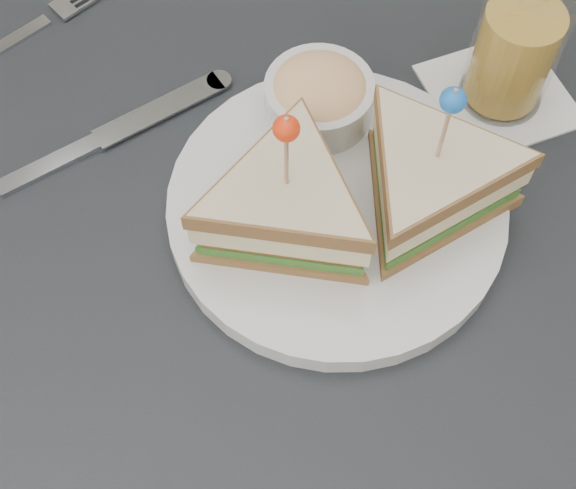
{
  "coord_description": "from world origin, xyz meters",
  "views": [
    {
      "loc": [
        0.08,
        -0.27,
        1.32
      ],
      "look_at": [
        0.01,
        0.01,
        0.8
      ],
      "focal_mm": 50.0,
      "sensor_mm": 36.0,
      "label": 1
    }
  ],
  "objects": [
    {
      "name": "plate_meal",
      "position": [
        0.04,
        0.07,
        0.79
      ],
      "size": [
        0.36,
        0.36,
        0.16
      ],
      "rotation": [
        0.0,
        0.0,
        -0.42
      ],
      "color": "silver",
      "rests_on": "table"
    },
    {
      "name": "ground_plane",
      "position": [
        0.0,
        0.0,
        0.0
      ],
      "size": [
        3.5,
        3.5,
        0.0
      ],
      "primitive_type": "plane",
      "color": "#3F3833"
    },
    {
      "name": "drink_set",
      "position": [
        0.15,
        0.23,
        0.82
      ],
      "size": [
        0.16,
        0.16,
        0.15
      ],
      "rotation": [
        0.0,
        0.0,
        0.63
      ],
      "color": "silver",
      "rests_on": "table"
    },
    {
      "name": "table",
      "position": [
        0.0,
        0.0,
        0.67
      ],
      "size": [
        0.8,
        0.8,
        0.75
      ],
      "color": "black",
      "rests_on": "ground"
    },
    {
      "name": "cutlery_fork",
      "position": [
        -0.29,
        0.2,
        0.75
      ],
      "size": [
        0.12,
        0.17,
        0.01
      ],
      "rotation": [
        0.0,
        0.0,
        -0.57
      ],
      "color": "silver",
      "rests_on": "table"
    },
    {
      "name": "cutlery_knife",
      "position": [
        -0.18,
        0.1,
        0.75
      ],
      "size": [
        0.17,
        0.18,
        0.01
      ],
      "rotation": [
        0.0,
        0.0,
        -0.74
      ],
      "color": "#B4BAC0",
      "rests_on": "table"
    }
  ]
}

